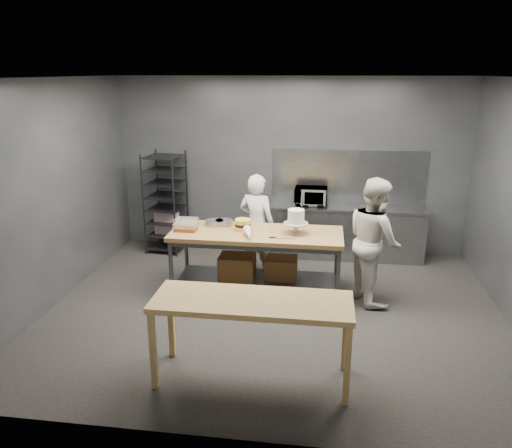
{
  "coord_description": "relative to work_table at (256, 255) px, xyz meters",
  "views": [
    {
      "loc": [
        0.59,
        -6.04,
        3.08
      ],
      "look_at": [
        -0.31,
        0.48,
        1.05
      ],
      "focal_mm": 35.0,
      "sensor_mm": 36.0,
      "label": 1
    }
  ],
  "objects": [
    {
      "name": "chef_behind",
      "position": [
        -0.09,
        0.7,
        0.23
      ],
      "size": [
        0.67,
        0.53,
        1.6
      ],
      "primitive_type": "imported",
      "rotation": [
        0.0,
        0.0,
        2.85
      ],
      "color": "silver",
      "rests_on": "ground"
    },
    {
      "name": "splashback_panel",
      "position": [
        1.32,
        1.95,
        0.78
      ],
      "size": [
        2.6,
        0.02,
        0.9
      ],
      "primitive_type": "cube",
      "color": "slate",
      "rests_on": "back_counter"
    },
    {
      "name": "frosted_cake_stand",
      "position": [
        0.55,
        -0.02,
        0.56
      ],
      "size": [
        0.34,
        0.34,
        0.35
      ],
      "color": "#B3A78F",
      "rests_on": "work_table"
    },
    {
      "name": "pastry_clamshells",
      "position": [
        -1.02,
        0.02,
        0.4
      ],
      "size": [
        0.36,
        0.44,
        0.11
      ],
      "color": "#974B1E",
      "rests_on": "work_table"
    },
    {
      "name": "microwave",
      "position": [
        0.7,
        1.65,
        0.48
      ],
      "size": [
        0.54,
        0.37,
        0.3
      ],
      "primitive_type": "imported",
      "color": "black",
      "rests_on": "back_counter"
    },
    {
      "name": "layer_cake",
      "position": [
        -0.2,
        0.04,
        0.43
      ],
      "size": [
        0.22,
        0.22,
        0.16
      ],
      "color": "#FAC94F",
      "rests_on": "work_table"
    },
    {
      "name": "piping_bag",
      "position": [
        -0.07,
        -0.29,
        0.41
      ],
      "size": [
        0.21,
        0.4,
        0.12
      ],
      "primitive_type": "cone",
      "rotation": [
        1.57,
        0.0,
        0.24
      ],
      "color": "silver",
      "rests_on": "work_table"
    },
    {
      "name": "work_table",
      "position": [
        0.0,
        0.0,
        0.0
      ],
      "size": [
        2.4,
        0.9,
        0.92
      ],
      "color": "olive",
      "rests_on": "ground"
    },
    {
      "name": "offset_spatula",
      "position": [
        0.34,
        -0.25,
        0.35
      ],
      "size": [
        0.36,
        0.02,
        0.02
      ],
      "color": "slate",
      "rests_on": "work_table"
    },
    {
      "name": "cake_pans",
      "position": [
        -0.58,
        0.23,
        0.39
      ],
      "size": [
        0.4,
        0.29,
        0.07
      ],
      "color": "gray",
      "rests_on": "work_table"
    },
    {
      "name": "chef_right",
      "position": [
        1.62,
        -0.0,
        0.3
      ],
      "size": [
        0.91,
        1.02,
        1.74
      ],
      "primitive_type": "imported",
      "rotation": [
        0.0,
        0.0,
        1.92
      ],
      "color": "silver",
      "rests_on": "ground"
    },
    {
      "name": "speed_rack",
      "position": [
        -1.82,
        1.57,
        0.28
      ],
      "size": [
        0.66,
        0.7,
        1.75
      ],
      "color": "black",
      "rests_on": "ground"
    },
    {
      "name": "near_counter",
      "position": [
        0.25,
        -2.11,
        0.24
      ],
      "size": [
        2.0,
        0.7,
        0.9
      ],
      "color": "#A27943",
      "rests_on": "ground"
    },
    {
      "name": "ground",
      "position": [
        0.32,
        -0.53,
        -0.57
      ],
      "size": [
        6.0,
        6.0,
        0.0
      ],
      "primitive_type": "plane",
      "color": "black",
      "rests_on": "ground"
    },
    {
      "name": "back_counter",
      "position": [
        1.32,
        1.65,
        -0.12
      ],
      "size": [
        2.6,
        0.6,
        0.9
      ],
      "color": "slate",
      "rests_on": "ground"
    },
    {
      "name": "back_wall",
      "position": [
        0.32,
        1.97,
        0.93
      ],
      "size": [
        6.0,
        0.04,
        3.0
      ],
      "primitive_type": "cube",
      "color": "#4C4F54",
      "rests_on": "ground"
    }
  ]
}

